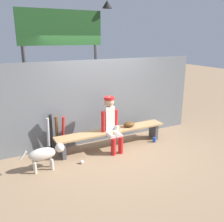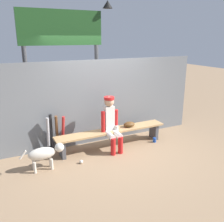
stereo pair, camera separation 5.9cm
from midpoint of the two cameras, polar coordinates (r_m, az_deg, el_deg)
name	(u,v)px [view 2 (the right image)]	position (r m, az deg, el deg)	size (l,w,h in m)	color
ground_plane	(112,147)	(5.85, 0.29, -8.22)	(30.00, 30.00, 0.00)	#937556
chainlink_fence	(103,101)	(5.93, -1.75, 2.26)	(5.02, 0.03, 1.98)	slate
dugout_bench	(112,133)	(5.72, 0.30, -5.16)	(2.65, 0.36, 0.42)	tan
player_seated	(111,122)	(5.50, 0.13, -2.63)	(0.41, 0.55, 1.21)	silver
baseball_glove	(129,124)	(5.87, 4.28, -3.09)	(0.28, 0.20, 0.12)	#593819
bat_aluminum_red	(63,133)	(5.61, -10.94, -5.07)	(0.06, 0.06, 0.83)	#B22323
bat_wood_dark	(57,133)	(5.62, -12.29, -4.96)	(0.06, 0.06, 0.86)	brown
bat_aluminum_black	(51,133)	(5.61, -13.53, -4.90)	(0.06, 0.06, 0.89)	black
bat_aluminum_silver	(48,135)	(5.57, -14.22, -5.46)	(0.06, 0.06, 0.82)	#B7B7BC
baseball	(81,162)	(5.15, -6.76, -11.54)	(0.07, 0.07, 0.07)	white
cup_on_ground	(155,140)	(6.16, 10.05, -6.61)	(0.08, 0.08, 0.11)	#1E47AD
cup_on_bench	(117,128)	(5.64, 1.39, -3.95)	(0.08, 0.08, 0.11)	silver
scoreboard	(65,44)	(6.11, -10.54, 15.05)	(2.24, 0.27, 3.31)	#3F3F42
dog	(45,153)	(4.94, -14.88, -9.41)	(0.84, 0.20, 0.49)	beige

